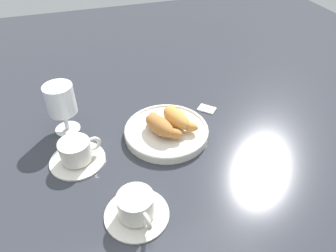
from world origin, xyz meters
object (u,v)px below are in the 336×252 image
croissant_small (177,118)px  juice_glass_left (61,101)px  pastry_plate (168,131)px  coffee_cup_near (76,153)px  coffee_cup_far (136,208)px  sugar_packet (207,108)px  croissant_large (160,126)px

croissant_small → juice_glass_left: juice_glass_left is taller
pastry_plate → coffee_cup_near: 0.24m
coffee_cup_near → coffee_cup_far: bearing=27.0°
juice_glass_left → sugar_packet: bearing=85.4°
coffee_cup_far → sugar_packet: 0.42m
juice_glass_left → croissant_small: bearing=71.3°
croissant_large → coffee_cup_far: 0.25m
coffee_cup_near → sugar_packet: (-0.10, 0.39, -0.02)m
coffee_cup_far → sugar_packet: coffee_cup_far is taller
croissant_small → juice_glass_left: bearing=-108.7°
sugar_packet → juice_glass_left: bearing=-139.9°
croissant_large → coffee_cup_near: croissant_large is taller
pastry_plate → croissant_large: 0.04m
coffee_cup_near → croissant_small: bearing=97.7°
coffee_cup_near → juice_glass_left: bearing=-173.1°
croissant_large → juice_glass_left: juice_glass_left is taller
pastry_plate → coffee_cup_far: size_ratio=1.67×
croissant_large → juice_glass_left: size_ratio=0.90×
croissant_large → coffee_cup_far: size_ratio=0.93×
coffee_cup_far → croissant_small: bearing=144.5°
croissant_small → juice_glass_left: (-0.10, -0.29, 0.05)m
croissant_large → croissant_small: size_ratio=0.97×
pastry_plate → juice_glass_left: 0.29m
pastry_plate → croissant_small: 0.04m
pastry_plate → coffee_cup_far: bearing=-31.6°
coffee_cup_far → juice_glass_left: size_ratio=0.97×
pastry_plate → croissant_small: (-0.01, 0.03, 0.03)m
sugar_packet → croissant_large: bearing=-109.5°
coffee_cup_far → juice_glass_left: juice_glass_left is taller
croissant_large → sugar_packet: size_ratio=2.53×
juice_glass_left → sugar_packet: (0.03, 0.41, -0.09)m
coffee_cup_far → coffee_cup_near: bearing=-153.0°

